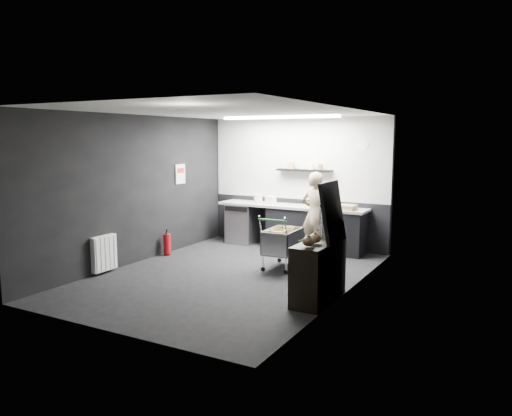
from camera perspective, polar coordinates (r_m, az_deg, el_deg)
The scene contains 22 objects.
floor at distance 8.42m, azimuth -3.01°, elevation -7.72°, with size 5.50×5.50×0.00m, color black.
ceiling at distance 8.11m, azimuth -3.16°, elevation 10.95°, with size 5.50×5.50×0.00m, color white.
wall_back at distance 10.58m, azimuth 4.80°, elevation 2.95°, with size 5.50×5.50×0.00m, color black.
wall_front at distance 6.02m, azimuth -17.01°, elevation -1.27°, with size 5.50×5.50×0.00m, color black.
wall_left at distance 9.36m, azimuth -13.55°, elevation 2.08°, with size 5.50×5.50×0.00m, color black.
wall_right at distance 7.31m, azimuth 10.37°, elevation 0.55°, with size 5.50×5.50×0.00m, color black.
kitchen_wall_panel at distance 10.53m, azimuth 4.79°, elevation 5.65°, with size 3.95×0.02×1.70m, color silver.
dado_panel at distance 10.67m, azimuth 4.70°, elevation -1.61°, with size 3.95×0.02×1.00m, color black.
floating_shelf at distance 10.36m, azimuth 5.54°, elevation 4.33°, with size 1.20×0.22×0.04m, color black.
wall_clock at distance 10.03m, azimuth 12.17°, elevation 7.09°, with size 0.20×0.20×0.03m, color white.
poster at distance 10.33m, azimuth -8.65°, elevation 3.87°, with size 0.02×0.30×0.40m, color white.
poster_red_band at distance 10.32m, azimuth -8.64°, elevation 4.26°, with size 0.01×0.22×0.10m, color red.
radiator at distance 8.84m, azimuth -16.98°, elevation -4.96°, with size 0.10×0.50×0.60m, color white.
ceiling_strip at distance 9.73m, azimuth 2.70°, elevation 10.30°, with size 2.40×0.20×0.04m, color white.
prep_counter at distance 10.35m, azimuth 4.68°, elevation -2.16°, with size 3.20×0.61×0.90m.
person at distance 9.65m, azimuth 6.80°, elevation -0.73°, with size 0.60×0.39×1.65m, color beige.
shopping_cart at distance 8.80m, azimuth 3.04°, elevation -4.03°, with size 0.54×0.87×0.94m.
sideboard at distance 7.11m, azimuth 7.34°, elevation -6.24°, with size 0.48×1.13×1.69m.
fire_extinguisher at distance 9.93m, azimuth -10.12°, elevation -3.99°, with size 0.15×0.15×0.49m.
cardboard_box at distance 9.86m, azimuth 9.99°, elevation 0.11°, with size 0.46×0.35×0.09m, color #A47F57.
pink_tub at distance 10.66m, azimuth 0.25°, elevation 1.06°, with size 0.18×0.18×0.18m, color silver.
white_container at distance 10.47m, azimuth 1.69°, elevation 0.90°, with size 0.19×0.15×0.17m, color white.
Camera 1 is at (4.27, -6.88, 2.29)m, focal length 35.00 mm.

